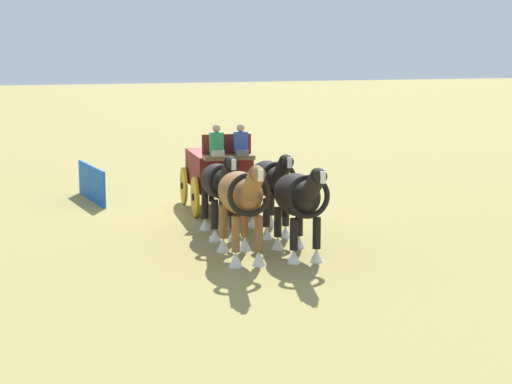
# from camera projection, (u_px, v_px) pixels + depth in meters

# --- Properties ---
(ground_plane) EXTENTS (220.00, 220.00, 0.00)m
(ground_plane) POSITION_uv_depth(u_px,v_px,m) (218.00, 209.00, 24.95)
(ground_plane) COLOR #9E8C4C
(show_wagon) EXTENTS (5.69, 2.49, 2.64)m
(show_wagon) POSITION_uv_depth(u_px,v_px,m) (219.00, 171.00, 24.60)
(show_wagon) COLOR maroon
(show_wagon) RESTS_ON ground
(draft_horse_rear_near) EXTENTS (3.12, 1.34, 2.20)m
(draft_horse_rear_near) POSITION_uv_depth(u_px,v_px,m) (270.00, 182.00, 21.31)
(draft_horse_rear_near) COLOR black
(draft_horse_rear_near) RESTS_ON ground
(draft_horse_rear_off) EXTENTS (3.01, 1.27, 2.18)m
(draft_horse_rear_off) POSITION_uv_depth(u_px,v_px,m) (220.00, 184.00, 21.02)
(draft_horse_rear_off) COLOR black
(draft_horse_rear_off) RESTS_ON ground
(draft_horse_lead_near) EXTENTS (3.00, 1.36, 2.21)m
(draft_horse_lead_near) POSITION_uv_depth(u_px,v_px,m) (299.00, 198.00, 18.82)
(draft_horse_lead_near) COLOR black
(draft_horse_lead_near) RESTS_ON ground
(draft_horse_lead_off) EXTENTS (3.06, 1.35, 2.30)m
(draft_horse_lead_off) POSITION_uv_depth(u_px,v_px,m) (241.00, 197.00, 18.51)
(draft_horse_lead_off) COLOR brown
(draft_horse_lead_off) RESTS_ON ground
(sponsor_banner) EXTENTS (3.20, 0.13, 1.10)m
(sponsor_banner) POSITION_uv_depth(u_px,v_px,m) (92.00, 183.00, 26.34)
(sponsor_banner) COLOR #1959B2
(sponsor_banner) RESTS_ON ground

